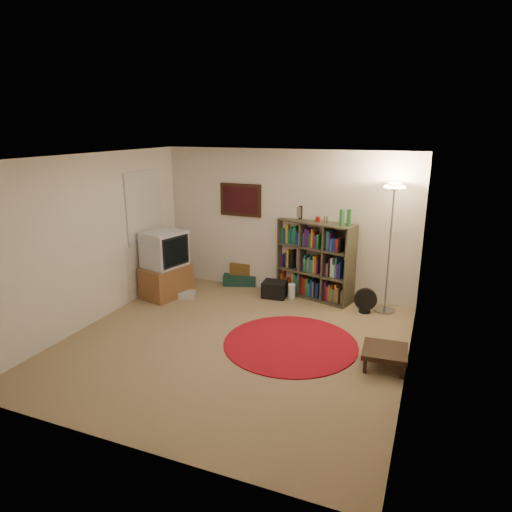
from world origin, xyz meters
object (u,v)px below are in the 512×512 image
(bookshelf, at_px, (314,261))
(floor_fan, at_px, (365,301))
(tv_stand, at_px, (165,265))
(suitcase, at_px, (240,279))
(side_table, at_px, (385,352))
(floor_lamp, at_px, (393,206))

(bookshelf, distance_m, floor_fan, 1.11)
(tv_stand, xyz_separation_m, suitcase, (0.93, 1.07, -0.46))
(bookshelf, distance_m, side_table, 2.52)
(suitcase, height_order, side_table, side_table)
(floor_lamp, relative_size, floor_fan, 5.06)
(suitcase, bearing_deg, floor_fan, -30.52)
(bookshelf, height_order, side_table, bookshelf)
(floor_fan, height_order, tv_stand, tv_stand)
(floor_lamp, xyz_separation_m, floor_fan, (-0.29, -0.18, -1.51))
(floor_fan, height_order, side_table, floor_fan)
(bookshelf, distance_m, floor_lamp, 1.64)
(bookshelf, bearing_deg, floor_fan, -6.01)
(bookshelf, xyz_separation_m, floor_fan, (0.95, -0.39, -0.44))
(bookshelf, xyz_separation_m, side_table, (1.44, -2.02, -0.44))
(floor_lamp, bearing_deg, side_table, -83.48)
(tv_stand, bearing_deg, bookshelf, 35.80)
(floor_lamp, relative_size, tv_stand, 1.79)
(bookshelf, distance_m, tv_stand, 2.56)
(floor_fan, xyz_separation_m, suitcase, (-2.40, 0.53, -0.11))
(bookshelf, height_order, tv_stand, bookshelf)
(floor_fan, bearing_deg, side_table, -86.61)
(suitcase, relative_size, side_table, 1.23)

